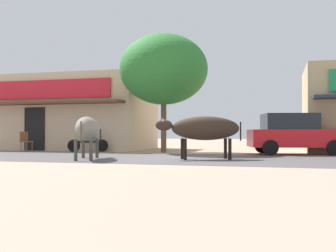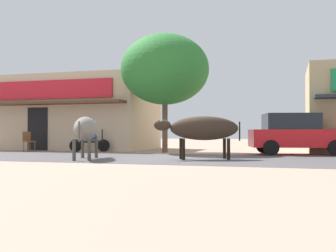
% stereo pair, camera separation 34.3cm
% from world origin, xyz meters
% --- Properties ---
extents(ground, '(80.00, 80.00, 0.00)m').
position_xyz_m(ground, '(0.00, 0.00, 0.00)').
color(ground, tan).
extents(asphalt_road, '(72.00, 5.74, 0.00)m').
position_xyz_m(asphalt_road, '(0.00, 0.00, 0.00)').
color(asphalt_road, '#4D4A4C').
rests_on(asphalt_road, ground).
extents(storefront_left_cafe, '(8.84, 5.51, 3.81)m').
position_xyz_m(storefront_left_cafe, '(-7.53, 6.30, 1.91)').
color(storefront_left_cafe, '#CBB491').
rests_on(storefront_left_cafe, ground).
extents(roadside_tree, '(3.90, 3.90, 5.23)m').
position_xyz_m(roadside_tree, '(-1.39, 3.79, 3.67)').
color(roadside_tree, brown).
rests_on(roadside_tree, ground).
extents(parked_hatchback_car, '(4.02, 2.58, 1.64)m').
position_xyz_m(parked_hatchback_car, '(4.11, 3.72, 0.84)').
color(parked_hatchback_car, red).
rests_on(parked_hatchback_car, ground).
extents(parked_motorcycle, '(1.64, 0.92, 1.03)m').
position_xyz_m(parked_motorcycle, '(-4.81, 3.38, 0.46)').
color(parked_motorcycle, black).
rests_on(parked_motorcycle, ground).
extents(cow_near_brown, '(1.31, 2.74, 1.40)m').
position_xyz_m(cow_near_brown, '(-2.55, -1.30, 1.00)').
color(cow_near_brown, slate).
rests_on(cow_near_brown, ground).
extents(cow_far_dark, '(2.78, 1.59, 1.42)m').
position_xyz_m(cow_far_dark, '(1.16, -0.28, 1.01)').
color(cow_far_dark, '#30251C').
rests_on(cow_far_dark, ground).
extents(cafe_chair_near_tree, '(0.55, 0.55, 0.92)m').
position_xyz_m(cafe_chair_near_tree, '(-7.91, 3.12, 0.51)').
color(cafe_chair_near_tree, brown).
rests_on(cafe_chair_near_tree, ground).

